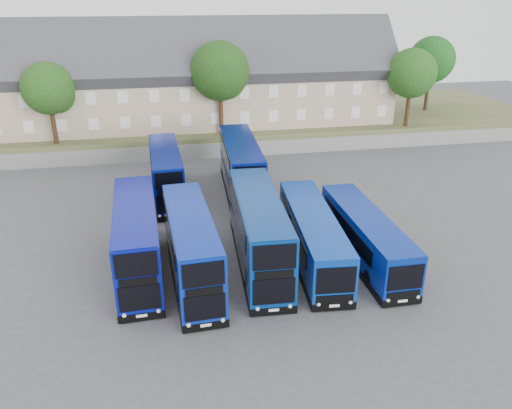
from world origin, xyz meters
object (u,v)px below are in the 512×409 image
(dd_front_left, at_px, (137,241))
(tree_far, at_px, (432,62))
(coach_east_a, at_px, (312,237))
(dd_front_mid, at_px, (192,249))
(tree_mid, at_px, (221,73))
(tree_west, at_px, (50,90))
(tree_east, at_px, (412,75))

(dd_front_left, bearing_deg, tree_far, 38.31)
(coach_east_a, xyz_separation_m, tree_far, (23.39, 29.79, 6.20))
(dd_front_mid, height_order, tree_mid, tree_mid)
(coach_east_a, distance_m, tree_west, 29.94)
(coach_east_a, distance_m, tree_east, 29.26)
(coach_east_a, xyz_separation_m, tree_mid, (-2.61, 23.29, 6.54))
(tree_mid, relative_size, tree_east, 1.12)
(tree_far, bearing_deg, dd_front_mid, -135.11)
(dd_front_mid, distance_m, tree_west, 26.72)
(dd_front_mid, xyz_separation_m, coach_east_a, (7.49, 0.97, -0.47))
(dd_front_left, xyz_separation_m, tree_far, (33.96, 29.27, 5.69))
(dd_front_left, relative_size, tree_mid, 1.15)
(tree_mid, xyz_separation_m, tree_far, (26.00, 6.50, -0.34))
(tree_mid, bearing_deg, dd_front_mid, -101.37)
(dd_front_mid, relative_size, tree_far, 1.20)
(dd_front_left, distance_m, dd_front_mid, 3.42)
(tree_west, bearing_deg, tree_far, 9.46)
(tree_far, bearing_deg, coach_east_a, -128.13)
(coach_east_a, height_order, tree_west, tree_west)
(dd_front_left, bearing_deg, tree_west, 107.41)
(coach_east_a, relative_size, tree_west, 1.51)
(tree_mid, xyz_separation_m, tree_east, (20.00, -0.50, -0.68))
(dd_front_left, xyz_separation_m, tree_mid, (7.96, 22.77, 6.02))
(tree_mid, bearing_deg, dd_front_left, -109.27)
(tree_west, bearing_deg, dd_front_mid, -64.92)
(tree_west, distance_m, tree_far, 42.58)
(coach_east_a, relative_size, tree_far, 1.34)
(dd_front_mid, xyz_separation_m, tree_far, (30.88, 30.76, 5.73))
(coach_east_a, relative_size, tree_mid, 1.26)
(dd_front_left, height_order, coach_east_a, dd_front_left)
(tree_west, relative_size, tree_far, 0.88)
(dd_front_mid, height_order, tree_far, tree_far)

